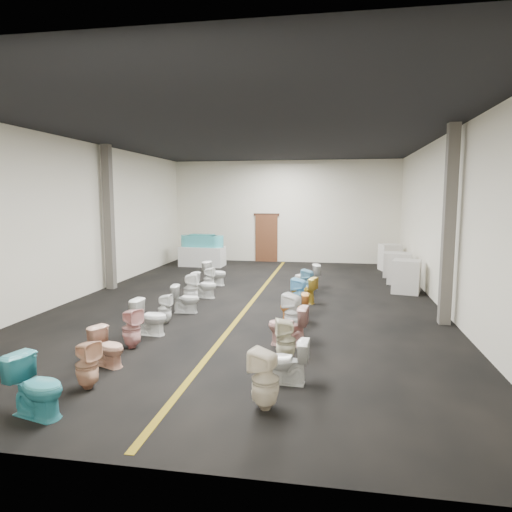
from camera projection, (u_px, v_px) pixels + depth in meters
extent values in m
plane|color=black|center=(252.00, 301.00, 12.76)|extent=(16.00, 16.00, 0.00)
plane|color=black|center=(252.00, 137.00, 12.18)|extent=(16.00, 16.00, 0.00)
plane|color=beige|center=(284.00, 212.00, 20.29)|extent=(10.00, 0.00, 10.00)
plane|color=beige|center=(112.00, 260.00, 4.66)|extent=(10.00, 0.00, 10.00)
plane|color=beige|center=(84.00, 219.00, 13.32)|extent=(0.00, 16.00, 16.00)
plane|color=beige|center=(445.00, 222.00, 11.62)|extent=(0.00, 16.00, 16.00)
cube|color=#7C6312|center=(252.00, 301.00, 12.76)|extent=(0.12, 15.60, 0.01)
cube|color=#562D19|center=(266.00, 238.00, 20.52)|extent=(1.00, 0.10, 2.10)
cube|color=#331C11|center=(267.00, 214.00, 20.39)|extent=(1.15, 0.08, 0.10)
cube|color=#59544C|center=(109.00, 218.00, 14.26)|extent=(0.25, 0.25, 4.50)
cube|color=#59544C|center=(449.00, 226.00, 10.20)|extent=(0.25, 0.25, 4.50)
cube|color=silver|center=(202.00, 256.00, 19.24)|extent=(1.86, 0.98, 0.82)
cube|color=#40AFB8|center=(202.00, 241.00, 19.16)|extent=(1.25, 0.76, 0.50)
cylinder|color=#40AFB8|center=(189.00, 241.00, 19.32)|extent=(0.66, 0.66, 0.50)
cylinder|color=#40AFB8|center=(216.00, 242.00, 19.01)|extent=(0.66, 0.66, 0.50)
cube|color=teal|center=(202.00, 236.00, 19.14)|extent=(1.03, 0.55, 0.20)
cube|color=beige|center=(406.00, 276.00, 13.80)|extent=(0.95, 0.95, 1.01)
cube|color=silver|center=(399.00, 268.00, 15.30)|extent=(0.88, 0.88, 1.04)
cube|color=silver|center=(394.00, 265.00, 16.64)|extent=(0.86, 0.86, 0.89)
cube|color=silver|center=(390.00, 257.00, 18.06)|extent=(0.88, 0.88, 1.04)
imported|color=teal|center=(37.00, 386.00, 6.01)|extent=(0.90, 0.65, 0.83)
imported|color=#DFA684|center=(87.00, 365.00, 6.88)|extent=(0.44, 0.44, 0.75)
imported|color=#E4A98D|center=(108.00, 347.00, 7.83)|extent=(0.75, 0.60, 0.67)
imported|color=#E4A39F|center=(132.00, 328.00, 8.75)|extent=(0.46, 0.46, 0.78)
imported|color=white|center=(150.00, 317.00, 9.62)|extent=(0.77, 0.48, 0.76)
imported|color=white|center=(165.00, 309.00, 10.47)|extent=(0.32, 0.32, 0.69)
imported|color=silver|center=(186.00, 299.00, 11.46)|extent=(0.72, 0.45, 0.70)
imported|color=white|center=(191.00, 289.00, 12.32)|extent=(0.44, 0.43, 0.86)
imported|color=white|center=(205.00, 285.00, 13.17)|extent=(0.75, 0.48, 0.73)
imported|color=white|center=(209.00, 279.00, 14.13)|extent=(0.34, 0.33, 0.74)
imported|color=white|center=(215.00, 273.00, 15.05)|extent=(0.84, 0.58, 0.78)
imported|color=#F0E1C8|center=(265.00, 380.00, 6.21)|extent=(0.49, 0.48, 0.85)
imported|color=white|center=(286.00, 361.00, 7.08)|extent=(0.72, 0.44, 0.71)
imported|color=beige|center=(286.00, 340.00, 8.01)|extent=(0.42, 0.42, 0.78)
imported|color=#D29992|center=(288.00, 326.00, 8.91)|extent=(0.81, 0.51, 0.79)
imported|color=white|center=(293.00, 313.00, 9.75)|extent=(0.51, 0.51, 0.86)
imported|color=orange|center=(294.00, 307.00, 10.69)|extent=(0.69, 0.45, 0.66)
imported|color=#76C6F3|center=(300.00, 294.00, 11.65)|extent=(0.48, 0.47, 0.85)
imported|color=gold|center=(303.00, 290.00, 12.48)|extent=(0.80, 0.60, 0.73)
imported|color=#71AECB|center=(308.00, 282.00, 13.43)|extent=(0.46, 0.46, 0.79)
imported|color=silver|center=(307.00, 277.00, 14.35)|extent=(0.87, 0.65, 0.80)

